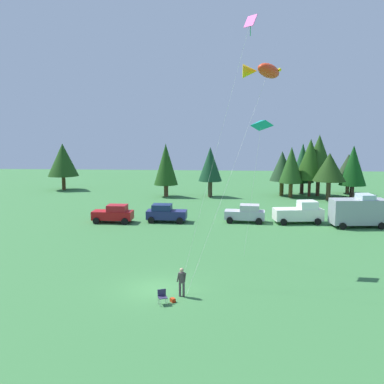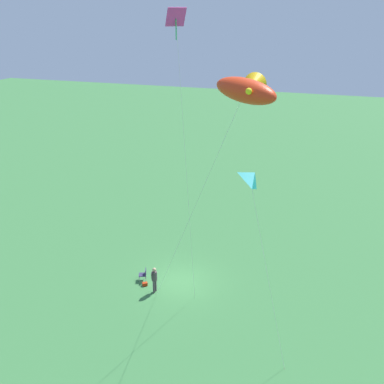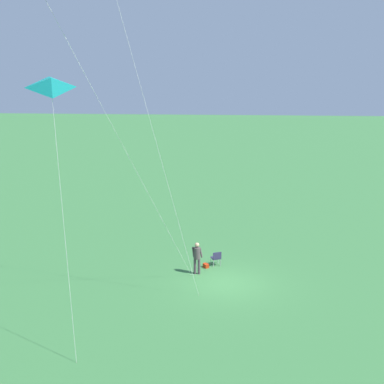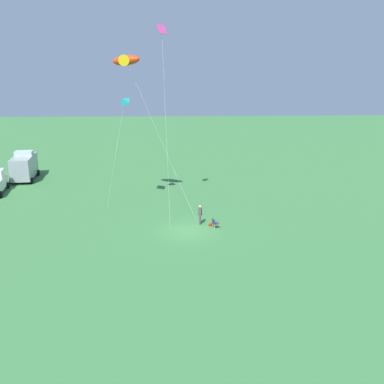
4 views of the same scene
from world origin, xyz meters
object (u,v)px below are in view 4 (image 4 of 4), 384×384
at_px(person_kite_flyer, 200,213).
at_px(kite_diamond_rainbow, 162,40).
at_px(kite_delta_teal, 122,101).
at_px(kite_large_fish, 126,60).
at_px(folding_chair, 215,223).
at_px(van_motorhome_grey, 24,166).
at_px(backpack_on_grass, 211,225).

relative_size(person_kite_flyer, kite_diamond_rainbow, 0.10).
bearing_deg(kite_delta_teal, kite_large_fish, -69.38).
xyz_separation_m(person_kite_flyer, folding_chair, (-0.99, -1.21, -0.53)).
distance_m(person_kite_flyer, kite_delta_teal, 12.46).
bearing_deg(kite_large_fish, kite_diamond_rainbow, -112.31).
bearing_deg(kite_diamond_rainbow, van_motorhome_grey, 54.42).
relative_size(van_motorhome_grey, kite_large_fish, 0.39).
distance_m(person_kite_flyer, folding_chair, 1.65).
bearing_deg(backpack_on_grass, person_kite_flyer, 64.03).
relative_size(folding_chair, kite_diamond_rainbow, 0.05).
distance_m(folding_chair, kite_diamond_rainbow, 16.23).
height_order(person_kite_flyer, backpack_on_grass, person_kite_flyer).
distance_m(van_motorhome_grey, kite_large_fish, 21.30).
height_order(kite_delta_teal, kite_diamond_rainbow, kite_diamond_rainbow).
bearing_deg(van_motorhome_grey, folding_chair, -134.32).
relative_size(backpack_on_grass, kite_delta_teal, 0.03).
bearing_deg(kite_diamond_rainbow, kite_large_fish, 67.69).
xyz_separation_m(backpack_on_grass, kite_diamond_rainbow, (4.13, 4.03, 15.30)).
bearing_deg(person_kite_flyer, backpack_on_grass, -22.77).
bearing_deg(kite_delta_teal, van_motorhome_grey, 50.37).
height_order(van_motorhome_grey, kite_large_fish, kite_large_fish).
bearing_deg(backpack_on_grass, kite_delta_teal, 55.63).
height_order(person_kite_flyer, folding_chair, person_kite_flyer).
xyz_separation_m(folding_chair, van_motorhome_grey, (16.91, 21.43, 1.16)).
xyz_separation_m(van_motorhome_grey, kite_diamond_rainbow, (-12.22, -17.08, 13.77)).
height_order(folding_chair, kite_diamond_rainbow, kite_diamond_rainbow).
distance_m(kite_large_fish, kite_delta_teal, 3.62).
relative_size(folding_chair, kite_delta_teal, 0.08).
relative_size(kite_delta_teal, kite_diamond_rainbow, 0.64).
relative_size(kite_large_fish, kite_diamond_rainbow, 0.86).
height_order(backpack_on_grass, kite_large_fish, kite_large_fish).
bearing_deg(backpack_on_grass, kite_large_fish, 53.22).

